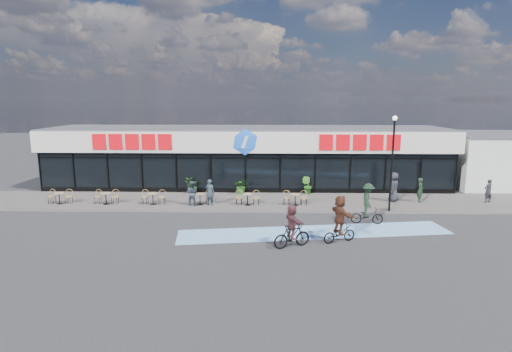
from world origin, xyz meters
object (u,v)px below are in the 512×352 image
Objects in this scene: potted_plant_mid at (241,186)px; patron_left at (210,192)px; cyclist_a at (340,221)px; pedestrian_c at (488,191)px; lamp_post at (392,156)px; pedestrian_b at (420,190)px; potted_plant_right at (307,185)px; potted_plant_left at (192,186)px; patron_right at (192,193)px; cyclist_b at (367,206)px; pedestrian_a at (394,187)px; bistro_set_0 at (60,197)px.

patron_left reaches higher than potted_plant_mid.
cyclist_a is at bearing -61.35° from potted_plant_mid.
lamp_post is at bearing -0.85° from pedestrian_c.
cyclist_a is (-6.59, -7.42, 0.15)m from pedestrian_b.
lamp_post reaches higher than potted_plant_right.
patron_right is at bearing -79.33° from potted_plant_left.
cyclist_a is at bearing 153.48° from patron_right.
patron_left is at bearing 159.79° from cyclist_b.
potted_plant_mid is at bearing -25.78° from pedestrian_c.
pedestrian_a reaches higher than pedestrian_b.
pedestrian_a reaches higher than potted_plant_left.
lamp_post reaches higher than pedestrian_c.
potted_plant_left is 0.90× the size of potted_plant_right.
pedestrian_c reaches higher than bistro_set_0.
patron_right is (-1.16, -0.04, -0.06)m from patron_left.
lamp_post is 10.59m from potted_plant_mid.
potted_plant_right is at bearing 0.73° from potted_plant_left.
patron_right is 0.70× the size of cyclist_b.
potted_plant_mid is 12.07m from pedestrian_b.
cyclist_a is (-4.91, -7.58, -0.01)m from pedestrian_a.
pedestrian_a is at bearing -7.81° from potted_plant_left.
potted_plant_mid is 10.39m from pedestrian_a.
patron_left is (-1.78, -3.34, 0.29)m from potted_plant_mid.
pedestrian_c is (19.19, 1.18, -0.02)m from patron_right.
pedestrian_a is (10.18, -2.06, 0.42)m from potted_plant_mid.
patron_left is at bearing 174.62° from lamp_post.
pedestrian_b is (2.64, 2.15, -2.54)m from lamp_post.
lamp_post is 5.13× the size of potted_plant_mid.
cyclist_b reaches higher than bistro_set_0.
pedestrian_c is (18.03, 1.15, -0.08)m from patron_left.
patron_right is 19.23m from pedestrian_c.
potted_plant_mid is 9.92m from cyclist_b.
potted_plant_mid is 0.70× the size of patron_right.
potted_plant_left is 8.23m from potted_plant_right.
patron_right is (0.60, -3.20, 0.23)m from potted_plant_left.
cyclist_a is at bearing -126.93° from lamp_post.
patron_right reaches higher than pedestrian_c.
potted_plant_left is 0.58× the size of pedestrian_a.
pedestrian_a is 1.20× the size of pedestrian_b.
potted_plant_right is at bearing -130.38° from patron_left.
potted_plant_right is at bearing 111.67° from cyclist_b.
patron_left is at bearing -60.82° from potted_plant_left.
lamp_post is 2.92× the size of pedestrian_a.
potted_plant_left is at bearing -77.05° from pedestrian_a.
pedestrian_c is at bearing 17.24° from lamp_post.
pedestrian_a is at bearing 57.05° from cyclist_a.
potted_plant_right is 5.85m from pedestrian_a.
pedestrian_c is (7.03, 2.18, -2.58)m from lamp_post.
patron_right is at bearing 102.65° from pedestrian_b.
potted_plant_mid is 0.48× the size of cyclist_a.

